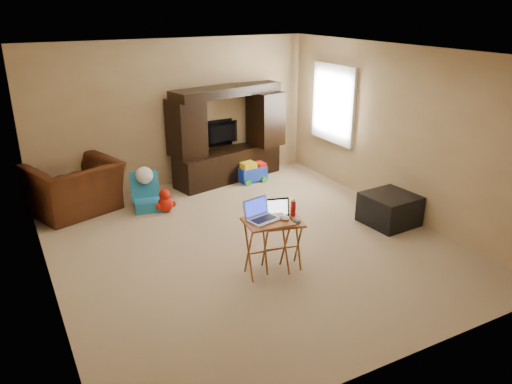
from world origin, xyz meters
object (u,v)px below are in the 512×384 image
mouse_left (285,218)px  mouse_right (297,221)px  laptop_right (279,212)px  tray_table_right (282,245)px  laptop_left (264,211)px  water_bottle (293,209)px  plush_toy (165,200)px  ottoman (390,209)px  recliner (75,188)px  tray_table_left (267,247)px  television (223,134)px  child_rocker (148,192)px  entertainment_center (228,134)px  push_toy (252,171)px

mouse_left → mouse_right: 0.17m
laptop_right → mouse_right: (0.17, -0.14, -0.09)m
tray_table_right → mouse_right: 0.38m
laptop_left → laptop_right: laptop_left is taller
mouse_right → water_bottle: (0.07, 0.20, 0.07)m
plush_toy → mouse_left: (0.65, -2.45, 0.53)m
ottoman → tray_table_right: (-2.07, -0.39, 0.09)m
recliner → mouse_right: 3.71m
tray_table_left → mouse_left: bearing=-13.9°
television → mouse_right: (-0.70, -3.58, -0.16)m
laptop_left → mouse_left: laptop_left is taller
plush_toy → recliner: bearing=152.5°
child_rocker → tray_table_right: 2.72m
plush_toy → laptop_right: laptop_right is taller
mouse_left → water_bottle: (0.23, 0.18, 0.00)m
laptop_left → plush_toy: bearing=87.4°
plush_toy → entertainment_center: bearing=31.0°
mouse_right → tray_table_right: bearing=137.3°
water_bottle → laptop_right: bearing=-166.0°
entertainment_center → ottoman: size_ratio=3.01×
laptop_right → water_bottle: 0.25m
ottoman → laptop_left: laptop_left is taller
recliner → laptop_left: size_ratio=3.41×
laptop_left → water_bottle: (0.45, 0.08, -0.09)m
plush_toy → push_toy: 1.93m
push_toy → tray_table_left: size_ratio=0.74×
child_rocker → mouse_right: 2.90m
television → mouse_right: television is taller
ottoman → mouse_left: (-2.10, -0.48, 0.50)m
tray_table_right → mouse_left: bearing=-92.3°
television → recliner: (-2.71, -0.48, -0.41)m
television → plush_toy: television is taller
recliner → child_rocker: 1.09m
television → laptop_right: 3.55m
tray_table_left → television: bearing=79.7°
child_rocker → water_bottle: bearing=-54.8°
mouse_right → water_bottle: size_ratio=0.66×
mouse_left → push_toy: bearing=68.8°
laptop_right → television: bearing=91.7°
television → mouse_left: (-0.85, -3.56, -0.10)m
television → tray_table_left: size_ratio=1.25×
plush_toy → water_bottle: water_bottle is taller
entertainment_center → mouse_left: entertainment_center is taller
recliner → mouse_right: recliner is taller
plush_toy → mouse_left: bearing=-75.1°
entertainment_center → tray_table_left: bearing=-120.2°
entertainment_center → mouse_right: entertainment_center is taller
entertainment_center → tray_table_right: (-0.83, -3.26, -0.54)m
recliner → tray_table_left: bearing=99.9°
television → tray_table_left: bearing=68.3°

